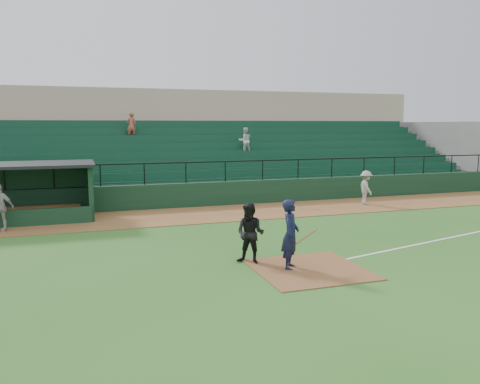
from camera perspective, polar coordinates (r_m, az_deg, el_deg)
name	(u,v)px	position (r m, az deg, el deg)	size (l,w,h in m)	color
ground	(294,260)	(14.66, 6.39, -8.01)	(90.00, 90.00, 0.00)	#2C5E1E
warning_track	(219,214)	(21.97, -2.53, -2.55)	(40.00, 4.00, 0.03)	brown
home_plate_dirt	(309,269)	(13.80, 8.17, -9.00)	(3.00, 3.00, 0.03)	brown
foul_line	(474,233)	(20.19, 25.91, -4.32)	(18.00, 0.09, 0.01)	white
stadium_structure	(180,153)	(29.86, -7.14, 4.61)	(38.00, 13.08, 6.40)	black
batter_at_plate	(291,234)	(13.58, 5.98, -5.00)	(1.19, 0.86, 1.97)	black
umpire	(250,234)	(14.05, 1.23, -4.93)	(0.86, 0.67, 1.78)	black
runner	(366,188)	(25.08, 14.64, 0.51)	(1.10, 0.63, 1.70)	#9D9893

